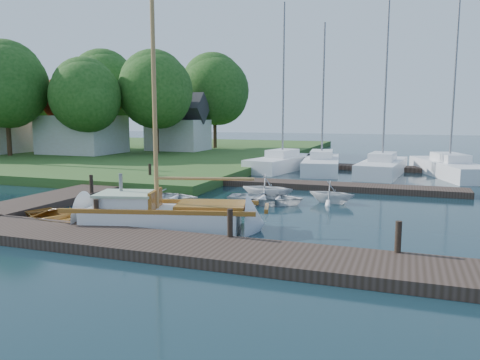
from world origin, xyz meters
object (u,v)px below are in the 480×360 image
(tender_c, at_px, (266,196))
(tree_5, at_px, (25,98))
(mooring_post_5, at_px, (150,171))
(house_a, at_px, (82,124))
(tender_d, at_px, (332,191))
(tree_4, at_px, (104,88))
(mooring_post_2, at_px, (230,223))
(tree_1, at_px, (6,85))
(mooring_post_3, at_px, (398,237))
(marina_boat_0, at_px, (282,162))
(marina_boat_1, at_px, (321,163))
(tree_2, at_px, (86,96))
(mooring_post_1, at_px, (96,212))
(dinghy, at_px, (59,215))
(mooring_post_4, at_px, (91,184))
(tender_b, at_px, (267,186))
(marina_boat_2, at_px, (382,166))
(house_c, at_px, (178,128))
(sailboat, at_px, (168,218))
(tree_7, at_px, (215,90))
(tree_3, at_px, (156,90))
(marina_boat_3, at_px, (449,167))

(tender_c, xyz_separation_m, tree_5, (-30.57, 18.43, 5.09))
(mooring_post_5, height_order, house_a, house_a)
(tender_d, distance_m, tree_4, 32.24)
(mooring_post_2, relative_size, tree_1, 0.09)
(mooring_post_3, height_order, mooring_post_5, same)
(marina_boat_0, relative_size, marina_boat_1, 1.15)
(tree_2, bearing_deg, mooring_post_1, -51.79)
(tender_d, bearing_deg, mooring_post_5, 88.08)
(tree_1, height_order, tree_4, tree_4)
(dinghy, height_order, tree_4, tree_4)
(marina_boat_0, height_order, marina_boat_1, marina_boat_0)
(mooring_post_4, bearing_deg, mooring_post_5, 90.00)
(tender_c, xyz_separation_m, marina_boat_1, (0.18, 12.33, 0.23))
(tender_b, xyz_separation_m, tender_c, (0.23, -1.03, -0.29))
(marina_boat_2, bearing_deg, mooring_post_4, 144.51)
(tender_b, bearing_deg, mooring_post_4, 112.43)
(tree_2, bearing_deg, house_c, 63.30)
(mooring_post_5, height_order, dinghy, mooring_post_5)
(house_a, bearing_deg, dinghy, -53.70)
(mooring_post_2, bearing_deg, sailboat, 153.56)
(marina_boat_1, height_order, marina_boat_2, marina_boat_2)
(marina_boat_2, bearing_deg, tree_4, 77.59)
(mooring_post_4, relative_size, house_a, 0.13)
(marina_boat_0, relative_size, tree_7, 1.18)
(tree_5, bearing_deg, tree_3, -7.12)
(dinghy, bearing_deg, marina_boat_3, -14.16)
(marina_boat_1, relative_size, marina_boat_2, 0.87)
(mooring_post_1, height_order, mooring_post_2, same)
(marina_boat_1, bearing_deg, tree_2, 81.92)
(mooring_post_2, bearing_deg, tree_3, 123.92)
(marina_boat_0, bearing_deg, marina_boat_2, -82.49)
(mooring_post_3, height_order, tender_d, mooring_post_3)
(tender_c, distance_m, house_c, 25.15)
(marina_boat_2, xyz_separation_m, tree_1, (-28.66, -1.28, 5.52))
(mooring_post_5, relative_size, tender_c, 0.25)
(marina_boat_3, height_order, tree_7, marina_boat_3)
(mooring_post_4, distance_m, marina_boat_1, 15.96)
(tender_d, distance_m, marina_boat_3, 12.59)
(mooring_post_4, bearing_deg, mooring_post_3, -21.04)
(mooring_post_3, relative_size, tender_c, 0.25)
(house_c, bearing_deg, tree_3, -89.97)
(dinghy, xyz_separation_m, tree_5, (-24.98, 24.44, 5.08))
(tender_d, xyz_separation_m, tree_1, (-27.16, 9.30, 5.57))
(tender_c, relative_size, marina_boat_0, 0.29)
(mooring_post_1, bearing_deg, marina_boat_3, 58.82)
(tree_2, distance_m, tree_4, 9.01)
(mooring_post_5, height_order, marina_boat_0, marina_boat_0)
(mooring_post_3, relative_size, tree_5, 0.10)
(tender_b, distance_m, tree_5, 35.30)
(mooring_post_5, distance_m, tree_1, 19.18)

